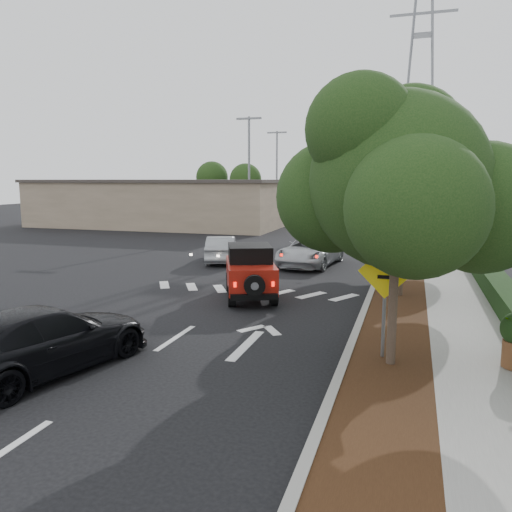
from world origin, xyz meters
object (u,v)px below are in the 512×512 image
at_px(silver_suv_ahead, 310,251).
at_px(speed_hump_sign, 385,286).
at_px(red_jeep, 250,271).
at_px(black_suv_oncoming, 43,340).

height_order(silver_suv_ahead, speed_hump_sign, speed_hump_sign).
xyz_separation_m(red_jeep, black_suv_oncoming, (-2.12, -8.10, -0.22)).
distance_m(red_jeep, silver_suv_ahead, 7.34).
height_order(black_suv_oncoming, speed_hump_sign, speed_hump_sign).
xyz_separation_m(silver_suv_ahead, black_suv_oncoming, (-2.86, -15.40, 0.04)).
relative_size(red_jeep, black_suv_oncoming, 0.76).
bearing_deg(red_jeep, speed_hump_sign, -68.94).
relative_size(black_suv_oncoming, speed_hump_sign, 1.94).
distance_m(red_jeep, speed_hump_sign, 7.29).
height_order(red_jeep, speed_hump_sign, speed_hump_sign).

